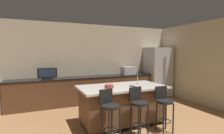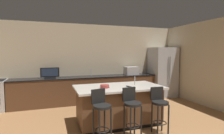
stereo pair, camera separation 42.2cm
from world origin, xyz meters
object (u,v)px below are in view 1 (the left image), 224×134
(kitchen_island, at_px, (122,104))
(bar_stool_right, at_px, (164,105))
(bar_stool_left, at_px, (110,111))
(refrigerator, at_px, (158,72))
(tv_monitor, at_px, (47,74))
(cell_phone, at_px, (112,87))
(fruit_bowl, at_px, (109,86))
(microwave, at_px, (128,71))
(tv_remote, at_px, (133,86))
(bar_stool_center, at_px, (139,107))

(kitchen_island, xyz_separation_m, bar_stool_right, (0.63, -0.76, 0.12))
(bar_stool_left, bearing_deg, kitchen_island, 35.84)
(refrigerator, xyz_separation_m, tv_monitor, (-4.17, 0.04, 0.10))
(bar_stool_left, xyz_separation_m, cell_phone, (0.35, 0.69, 0.31))
(bar_stool_left, relative_size, fruit_bowl, 5.01)
(microwave, relative_size, fruit_bowl, 2.37)
(refrigerator, relative_size, tv_remote, 11.28)
(tv_monitor, bearing_deg, microwave, 1.04)
(cell_phone, bearing_deg, tv_monitor, 137.13)
(bar_stool_left, bearing_deg, bar_stool_center, -14.40)
(refrigerator, height_order, bar_stool_center, refrigerator)
(kitchen_island, xyz_separation_m, tv_monitor, (-1.55, 2.04, 0.59))
(bar_stool_left, relative_size, bar_stool_center, 1.01)
(bar_stool_center, height_order, fruit_bowl, bar_stool_center)
(microwave, height_order, tv_remote, microwave)
(kitchen_island, bearing_deg, cell_phone, -169.88)
(refrigerator, relative_size, fruit_bowl, 9.47)
(refrigerator, height_order, tv_monitor, refrigerator)
(tv_monitor, bearing_deg, fruit_bowl, -60.87)
(fruit_bowl, distance_m, tv_remote, 0.57)
(fruit_bowl, relative_size, tv_remote, 1.19)
(cell_phone, height_order, tv_remote, tv_remote)
(tv_monitor, height_order, tv_remote, tv_monitor)
(bar_stool_center, relative_size, cell_phone, 6.71)
(kitchen_island, xyz_separation_m, refrigerator, (2.62, 2.00, 0.49))
(kitchen_island, bearing_deg, bar_stool_left, -130.78)
(bar_stool_right, bearing_deg, bar_stool_center, -177.97)
(kitchen_island, bearing_deg, tv_remote, -41.21)
(fruit_bowl, distance_m, cell_phone, 0.09)
(tv_monitor, bearing_deg, bar_stool_left, -71.79)
(microwave, bearing_deg, cell_phone, -126.72)
(bar_stool_center, xyz_separation_m, tv_remote, (0.20, 0.58, 0.32))
(bar_stool_center, bearing_deg, tv_monitor, 112.78)
(tv_monitor, bearing_deg, cell_phone, -58.87)
(microwave, bearing_deg, refrigerator, -3.86)
(bar_stool_left, distance_m, cell_phone, 0.83)
(refrigerator, distance_m, tv_remote, 3.26)
(microwave, relative_size, cell_phone, 3.20)
(refrigerator, bearing_deg, bar_stool_left, -139.93)
(tv_monitor, xyz_separation_m, cell_phone, (1.26, -2.09, -0.14))
(bar_stool_right, xyz_separation_m, tv_remote, (-0.44, 0.59, 0.34))
(kitchen_island, height_order, microwave, microwave)
(cell_phone, distance_m, tv_remote, 0.49)
(microwave, relative_size, tv_remote, 2.82)
(refrigerator, relative_size, cell_phone, 12.78)
(tv_monitor, xyz_separation_m, bar_stool_left, (0.91, -2.78, -0.44))
(microwave, height_order, bar_stool_right, microwave)
(kitchen_island, distance_m, bar_stool_right, 1.00)
(bar_stool_center, relative_size, bar_stool_right, 1.03)
(refrigerator, distance_m, tv_monitor, 4.17)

